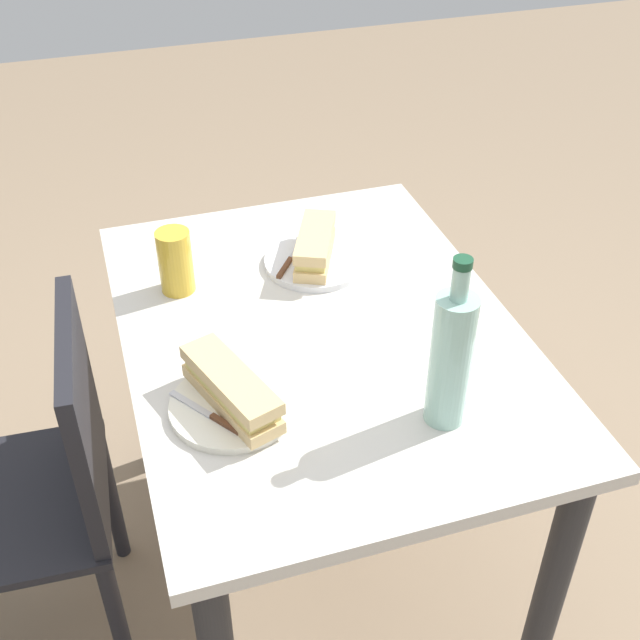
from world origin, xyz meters
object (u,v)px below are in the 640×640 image
(dining_table, at_px, (320,375))
(plate_near, at_px, (315,262))
(baguette_sandwich_near, at_px, (315,246))
(chair_far, at_px, (46,483))
(knife_far, at_px, (212,416))
(plate_far, at_px, (233,406))
(baguette_sandwich_far, at_px, (231,388))
(beer_glass, at_px, (175,262))
(water_bottle, at_px, (451,358))
(knife_near, at_px, (291,259))

(dining_table, xyz_separation_m, plate_near, (0.22, -0.06, 0.13))
(baguette_sandwich_near, bearing_deg, chair_far, 109.65)
(dining_table, xyz_separation_m, knife_far, (-0.20, 0.26, 0.14))
(chair_far, xyz_separation_m, baguette_sandwich_near, (0.23, -0.64, 0.31))
(plate_far, bearing_deg, dining_table, -50.69)
(plate_far, relative_size, baguette_sandwich_far, 0.92)
(baguette_sandwich_near, height_order, plate_far, baguette_sandwich_near)
(baguette_sandwich_far, height_order, beer_glass, beer_glass)
(baguette_sandwich_far, xyz_separation_m, water_bottle, (-0.13, -0.35, 0.09))
(chair_far, bearing_deg, knife_far, -121.66)
(baguette_sandwich_far, bearing_deg, chair_far, 64.58)
(baguette_sandwich_near, relative_size, water_bottle, 0.64)
(baguette_sandwich_near, distance_m, knife_far, 0.53)
(baguette_sandwich_near, xyz_separation_m, knife_near, (0.01, 0.05, -0.03))
(baguette_sandwich_far, distance_m, water_bottle, 0.38)
(chair_far, distance_m, plate_far, 0.48)
(plate_far, height_order, baguette_sandwich_far, baguette_sandwich_far)
(plate_near, height_order, baguette_sandwich_far, baguette_sandwich_far)
(dining_table, height_order, chair_far, chair_far)
(beer_glass, bearing_deg, plate_near, -89.18)
(chair_far, height_order, beer_glass, beer_glass)
(knife_far, distance_m, water_bottle, 0.42)
(plate_near, distance_m, beer_glass, 0.31)
(plate_near, bearing_deg, beer_glass, 90.82)
(dining_table, bearing_deg, plate_far, 129.31)
(water_bottle, bearing_deg, plate_far, 69.49)
(plate_near, bearing_deg, plate_far, 145.48)
(plate_near, bearing_deg, dining_table, 165.22)
(dining_table, height_order, water_bottle, water_bottle)
(plate_far, distance_m, baguette_sandwich_far, 0.04)
(dining_table, distance_m, water_bottle, 0.42)
(chair_far, bearing_deg, water_bottle, -113.07)
(plate_far, height_order, water_bottle, water_bottle)
(knife_far, bearing_deg, plate_near, -36.63)
(plate_near, xyz_separation_m, beer_glass, (-0.00, 0.31, 0.06))
(knife_near, distance_m, plate_far, 0.47)
(chair_far, xyz_separation_m, beer_glass, (0.22, -0.33, 0.33))
(plate_near, relative_size, plate_far, 1.00)
(dining_table, distance_m, beer_glass, 0.38)
(water_bottle, xyz_separation_m, beer_glass, (0.53, 0.38, -0.06))
(plate_far, relative_size, knife_far, 1.46)
(baguette_sandwich_near, xyz_separation_m, plate_far, (-0.40, 0.28, -0.04))
(baguette_sandwich_near, distance_m, knife_near, 0.06)
(plate_near, xyz_separation_m, baguette_sandwich_near, (0.00, -0.00, 0.04))
(beer_glass, bearing_deg, plate_far, -175.74)
(plate_near, bearing_deg, water_bottle, -172.41)
(dining_table, height_order, knife_near, knife_near)
(plate_near, distance_m, knife_near, 0.06)
(dining_table, xyz_separation_m, beer_glass, (0.22, 0.25, 0.20))
(water_bottle, bearing_deg, baguette_sandwich_near, 7.59)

